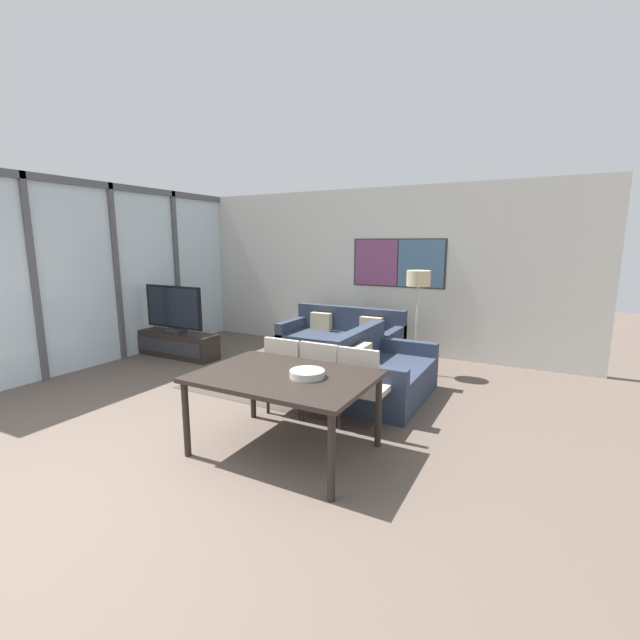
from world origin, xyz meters
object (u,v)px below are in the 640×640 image
at_px(television, 174,309).
at_px(floor_lamp, 418,287).
at_px(coffee_table, 300,362).
at_px(dining_chair_left, 288,371).
at_px(sofa_side, 380,376).
at_px(sofa_main, 342,343).
at_px(dining_chair_right, 363,383).
at_px(fruit_bowl, 307,373).
at_px(dining_table, 284,382).
at_px(tv_console, 176,344).
at_px(dining_chair_centre, 324,377).

distance_m(television, floor_lamp, 3.96).
distance_m(coffee_table, floor_lamp, 1.99).
bearing_deg(dining_chair_left, sofa_side, 52.18).
bearing_deg(sofa_main, coffee_table, -90.00).
bearing_deg(dining_chair_right, television, 163.24).
relative_size(sofa_main, fruit_bowl, 6.20).
relative_size(sofa_main, sofa_side, 1.32).
distance_m(sofa_side, dining_table, 1.79).
distance_m(fruit_bowl, floor_lamp, 2.94).
xyz_separation_m(sofa_main, dining_table, (0.86, -3.08, 0.39)).
distance_m(tv_console, sofa_side, 3.72).
distance_m(dining_chair_left, dining_chair_right, 0.89).
height_order(tv_console, dining_table, dining_table).
bearing_deg(dining_table, sofa_main, 105.63).
distance_m(coffee_table, dining_table, 1.96).
distance_m(dining_table, dining_chair_left, 0.91).
relative_size(dining_table, fruit_bowl, 5.06).
xyz_separation_m(television, sofa_side, (3.71, -0.22, -0.53)).
distance_m(sofa_side, coffee_table, 1.15).
bearing_deg(dining_table, dining_chair_left, 119.82).
relative_size(sofa_side, dining_table, 0.93).
bearing_deg(tv_console, dining_chair_centre, -18.61).
relative_size(television, dining_chair_right, 1.36).
bearing_deg(dining_chair_centre, dining_table, -90.00).
distance_m(sofa_main, dining_chair_left, 2.35).
bearing_deg(coffee_table, dining_chair_right, -35.81).
height_order(dining_chair_right, fruit_bowl, dining_chair_right).
bearing_deg(coffee_table, television, 175.06).
relative_size(dining_table, dining_chair_right, 1.78).
bearing_deg(fruit_bowl, television, 152.32).
height_order(tv_console, coffee_table, tv_console).
distance_m(sofa_side, dining_chair_right, 0.98).
bearing_deg(sofa_side, dining_table, 170.44).
height_order(dining_table, floor_lamp, floor_lamp).
distance_m(television, dining_table, 3.93).
bearing_deg(dining_chair_centre, coffee_table, 132.79).
relative_size(television, fruit_bowl, 3.86).
distance_m(coffee_table, fruit_bowl, 2.07).
bearing_deg(dining_chair_left, tv_console, 158.64).
xyz_separation_m(sofa_side, dining_chair_centre, (-0.29, -0.93, 0.22)).
xyz_separation_m(television, floor_lamp, (3.81, 0.98, 0.47)).
distance_m(dining_table, floor_lamp, 3.00).
xyz_separation_m(dining_table, fruit_bowl, (0.23, 0.03, 0.10)).
distance_m(dining_chair_centre, dining_chair_right, 0.44).
distance_m(tv_console, dining_chair_centre, 3.62).
bearing_deg(sofa_side, tv_console, 86.64).
height_order(sofa_main, sofa_side, same).
relative_size(tv_console, television, 1.33).
relative_size(dining_chair_right, fruit_bowl, 2.84).
relative_size(coffee_table, dining_table, 0.53).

